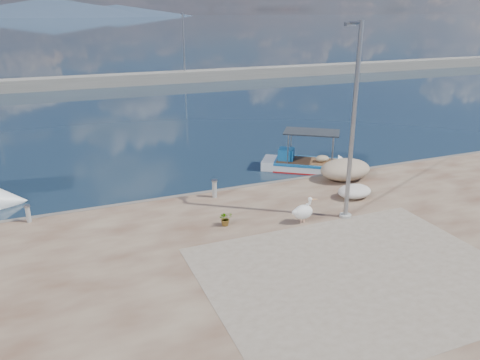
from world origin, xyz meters
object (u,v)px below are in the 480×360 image
(lamp_post, at_px, (352,131))
(bollard_near, at_px, (215,188))
(boat_right, at_px, (309,167))
(pelican, at_px, (303,211))

(lamp_post, relative_size, bollard_near, 9.19)
(boat_right, distance_m, lamp_post, 7.79)
(pelican, height_order, lamp_post, lamp_post)
(bollard_near, bearing_deg, pelican, -59.10)
(pelican, bearing_deg, boat_right, 58.24)
(pelican, xyz_separation_m, bollard_near, (-2.14, 3.58, -0.05))
(lamp_post, bearing_deg, boat_right, 70.92)
(boat_right, height_order, pelican, boat_right)
(lamp_post, height_order, bollard_near, lamp_post)
(boat_right, height_order, lamp_post, lamp_post)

